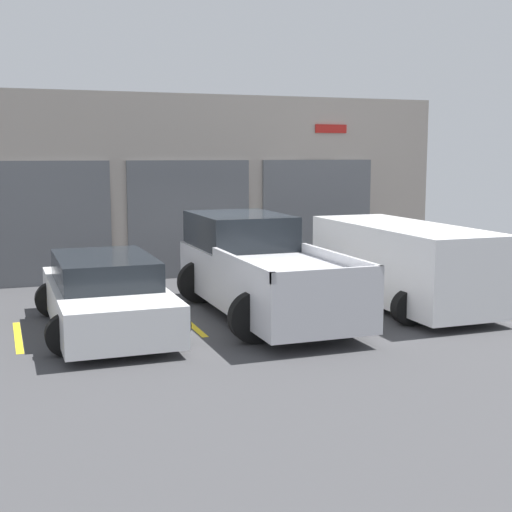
# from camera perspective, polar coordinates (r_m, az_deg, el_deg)

# --- Properties ---
(ground_plane) EXTENTS (28.00, 28.00, 0.00)m
(ground_plane) POSITION_cam_1_polar(r_m,az_deg,el_deg) (15.28, -1.69, -3.43)
(ground_plane) COLOR #3D3D3F
(shophouse_building) EXTENTS (13.31, 0.68, 4.53)m
(shophouse_building) POSITION_cam_1_polar(r_m,az_deg,el_deg) (18.13, -5.03, 5.46)
(shophouse_building) COLOR #9E9389
(shophouse_building) RESTS_ON ground
(pickup_truck) EXTENTS (2.54, 5.54, 1.85)m
(pickup_truck) POSITION_cam_1_polar(r_m,az_deg,el_deg) (13.74, 0.25, -1.06)
(pickup_truck) COLOR silver
(pickup_truck) RESTS_ON ground
(sedan_white) EXTENTS (2.27, 4.60, 1.30)m
(sedan_white) POSITION_cam_1_polar(r_m,az_deg,el_deg) (12.78, -11.94, -3.08)
(sedan_white) COLOR white
(sedan_white) RESTS_ON ground
(sedan_side) EXTENTS (2.19, 4.88, 1.66)m
(sedan_side) POSITION_cam_1_polar(r_m,az_deg,el_deg) (14.75, 11.62, -0.48)
(sedan_side) COLOR white
(sedan_side) RESTS_ON ground
(parking_stripe_far_left) EXTENTS (0.12, 2.20, 0.01)m
(parking_stripe_far_left) POSITION_cam_1_polar(r_m,az_deg,el_deg) (12.77, -18.51, -6.16)
(parking_stripe_far_left) COLOR gold
(parking_stripe_far_left) RESTS_ON ground
(parking_stripe_left) EXTENTS (0.12, 2.20, 0.01)m
(parking_stripe_left) POSITION_cam_1_polar(r_m,az_deg,el_deg) (13.17, -5.38, -5.34)
(parking_stripe_left) COLOR gold
(parking_stripe_left) RESTS_ON ground
(parking_stripe_centre) EXTENTS (0.12, 2.20, 0.01)m
(parking_stripe_centre) POSITION_cam_1_polar(r_m,az_deg,el_deg) (14.19, 6.38, -4.36)
(parking_stripe_centre) COLOR gold
(parking_stripe_centre) RESTS_ON ground
(parking_stripe_right) EXTENTS (0.12, 2.20, 0.01)m
(parking_stripe_right) POSITION_cam_1_polar(r_m,az_deg,el_deg) (15.72, 16.18, -3.40)
(parking_stripe_right) COLOR gold
(parking_stripe_right) RESTS_ON ground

